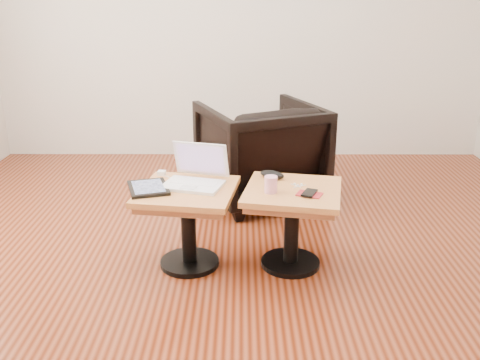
{
  "coord_description": "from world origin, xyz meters",
  "views": [
    {
      "loc": [
        0.0,
        -2.72,
        1.49
      ],
      "look_at": [
        -0.01,
        0.03,
        0.52
      ],
      "focal_mm": 40.0,
      "sensor_mm": 36.0,
      "label": 1
    }
  ],
  "objects_px": {
    "side_table_left": "(188,208)",
    "laptop": "(196,176)",
    "armchair": "(260,152)",
    "side_table_right": "(292,208)",
    "striped_cup": "(271,184)"
  },
  "relations": [
    {
      "from": "side_table_right",
      "to": "striped_cup",
      "type": "bearing_deg",
      "value": -145.03
    },
    {
      "from": "side_table_left",
      "to": "side_table_right",
      "type": "xyz_separation_m",
      "value": [
        0.58,
        -0.0,
        0.0
      ]
    },
    {
      "from": "side_table_right",
      "to": "striped_cup",
      "type": "relative_size",
      "value": 6.67
    },
    {
      "from": "striped_cup",
      "to": "armchair",
      "type": "bearing_deg",
      "value": 91.02
    },
    {
      "from": "side_table_left",
      "to": "laptop",
      "type": "bearing_deg",
      "value": 69.36
    },
    {
      "from": "laptop",
      "to": "side_table_right",
      "type": "bearing_deg",
      "value": 8.07
    },
    {
      "from": "side_table_right",
      "to": "striped_cup",
      "type": "distance_m",
      "value": 0.21
    },
    {
      "from": "laptop",
      "to": "armchair",
      "type": "relative_size",
      "value": 0.47
    },
    {
      "from": "side_table_right",
      "to": "armchair",
      "type": "height_order",
      "value": "armchair"
    },
    {
      "from": "side_table_left",
      "to": "striped_cup",
      "type": "height_order",
      "value": "striped_cup"
    },
    {
      "from": "side_table_right",
      "to": "armchair",
      "type": "relative_size",
      "value": 0.74
    },
    {
      "from": "side_table_left",
      "to": "armchair",
      "type": "relative_size",
      "value": 0.72
    },
    {
      "from": "side_table_left",
      "to": "side_table_right",
      "type": "distance_m",
      "value": 0.58
    },
    {
      "from": "striped_cup",
      "to": "armchair",
      "type": "xyz_separation_m",
      "value": [
        -0.02,
        1.1,
        -0.14
      ]
    },
    {
      "from": "side_table_left",
      "to": "side_table_right",
      "type": "bearing_deg",
      "value": 8.32
    }
  ]
}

